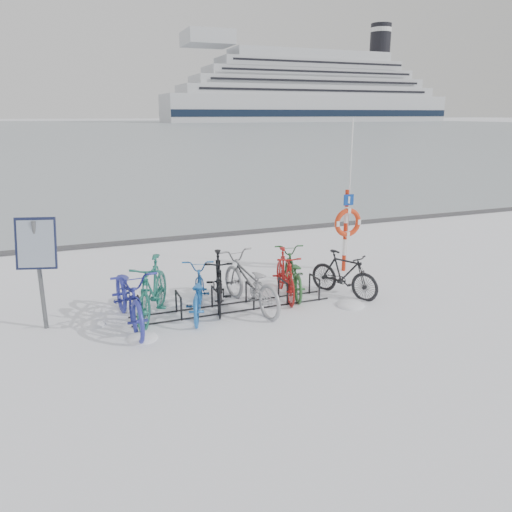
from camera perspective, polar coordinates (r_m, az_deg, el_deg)
The scene contains 16 objects.
ground at distance 9.93m, azimuth -2.66°, elevation -5.99°, with size 900.00×900.00×0.00m, color white.
ice_sheet at distance 163.81m, azimuth -20.72°, elevation 13.64°, with size 400.00×298.00×0.02m, color #A8B5BE.
quay_edge at distance 15.37m, azimuth -9.69°, elevation 1.94°, with size 400.00×0.25×0.10m, color #3F3F42.
bike_rack at distance 9.86m, azimuth -2.67°, elevation -5.02°, with size 4.00×0.48×0.46m.
info_board at distance 9.33m, azimuth -23.77°, elevation 0.61°, with size 0.72×0.43×2.02m.
lifebuoy_station at distance 12.08m, azimuth 10.39°, elevation 3.78°, with size 0.70×0.22×3.62m.
cruise_ferry at distance 257.98m, azimuth 5.95°, elevation 17.87°, with size 143.73×27.10×47.23m.
bike_0 at distance 9.28m, azimuth -14.32°, elevation -4.22°, with size 0.78×2.24×1.17m, color #2A3095.
bike_1 at distance 9.48m, azimuth -11.77°, elevation -3.59°, with size 0.55×1.96×1.18m, color #1D6354.
bike_2 at distance 9.59m, azimuth -6.73°, elevation -3.87°, with size 0.63×1.80×0.94m, color blue.
bike_3 at distance 9.89m, azimuth -4.30°, elevation -2.68°, with size 0.52×1.85×1.11m, color black.
bike_4 at distance 9.80m, azimuth -0.70°, elevation -2.85°, with size 0.73×2.10×1.10m, color #95969B.
bike_5 at distance 10.40m, azimuth 3.36°, elevation -1.94°, with size 0.48×1.72×1.03m, color #A91916.
bike_6 at distance 10.68m, azimuth 4.20°, elevation -1.69°, with size 0.64×1.82×0.96m, color #265A2B.
bike_7 at distance 10.66m, azimuth 10.05°, elevation -1.88°, with size 0.46×1.62×0.98m, color black.
snow_drifts at distance 9.83m, azimuth -1.16°, elevation -6.21°, with size 5.91×1.90×0.20m.
Camera 1 is at (-2.89, -8.75, 3.70)m, focal length 35.00 mm.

